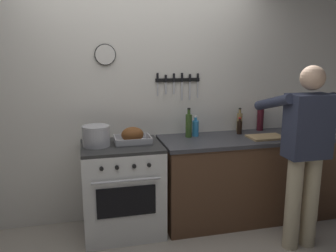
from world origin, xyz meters
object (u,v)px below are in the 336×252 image
(person_cook, at_px, (305,146))
(bottle_olive_oil, at_px, (189,125))
(bottle_soy_sauce, at_px, (239,127))
(bottle_wine_red, at_px, (260,119))
(bottle_dish_soap, at_px, (195,128))
(bottle_vinegar, at_px, (239,122))
(stock_pot, at_px, (96,136))
(roasting_pan, at_px, (133,136))
(stove, at_px, (123,189))
(cutting_board, at_px, (266,137))

(person_cook, xyz_separation_m, bottle_olive_oil, (-0.83, 0.78, 0.08))
(bottle_soy_sauce, xyz_separation_m, bottle_wine_red, (0.30, 0.11, 0.06))
(bottle_dish_soap, xyz_separation_m, bottle_vinegar, (0.53, 0.07, 0.02))
(person_cook, xyz_separation_m, stock_pot, (-1.78, 0.66, 0.04))
(roasting_pan, relative_size, bottle_olive_oil, 1.15)
(bottle_wine_red, bearing_deg, stove, -171.33)
(stock_pot, distance_m, bottle_olive_oil, 0.96)
(bottle_wine_red, bearing_deg, stock_pot, -172.61)
(person_cook, height_order, roasting_pan, person_cook)
(roasting_pan, relative_size, bottle_dish_soap, 1.64)
(person_cook, xyz_separation_m, bottle_soy_sauce, (-0.26, 0.78, 0.02))
(person_cook, distance_m, bottle_olive_oil, 1.14)
(bottle_olive_oil, relative_size, bottle_wine_red, 0.95)
(bottle_olive_oil, height_order, bottle_dish_soap, bottle_olive_oil)
(cutting_board, distance_m, bottle_olive_oil, 0.81)
(bottle_olive_oil, bearing_deg, stove, -169.66)
(stove, xyz_separation_m, bottle_wine_red, (1.60, 0.24, 0.58))
(stock_pot, xyz_separation_m, bottle_soy_sauce, (1.52, 0.13, -0.02))
(stove, bearing_deg, bottle_dish_soap, 11.16)
(bottle_soy_sauce, bearing_deg, stove, -174.09)
(stove, height_order, bottle_dish_soap, bottle_dish_soap)
(bottle_dish_soap, bearing_deg, stove, -168.84)
(person_cook, height_order, bottle_wine_red, person_cook)
(bottle_vinegar, bearing_deg, bottle_dish_soap, -172.85)
(cutting_board, xyz_separation_m, bottle_olive_oil, (-0.76, 0.23, 0.12))
(bottle_olive_oil, xyz_separation_m, bottle_soy_sauce, (0.57, 0.00, -0.05))
(bottle_dish_soap, relative_size, bottle_wine_red, 0.67)
(cutting_board, height_order, bottle_dish_soap, bottle_dish_soap)
(stove, xyz_separation_m, person_cook, (1.55, -0.65, 0.50))
(person_cook, distance_m, roasting_pan, 1.59)
(roasting_pan, bearing_deg, bottle_wine_red, 8.33)
(stock_pot, bearing_deg, bottle_dish_soap, 8.35)
(cutting_board, xyz_separation_m, bottle_wine_red, (0.11, 0.34, 0.13))
(bottle_soy_sauce, bearing_deg, stock_pot, -175.22)
(cutting_board, relative_size, bottle_vinegar, 1.34)
(stove, distance_m, roasting_pan, 0.53)
(bottle_dish_soap, xyz_separation_m, bottle_wine_red, (0.80, 0.09, 0.05))
(person_cook, xyz_separation_m, bottle_wine_red, (0.05, 0.89, 0.08))
(stock_pot, height_order, bottle_wine_red, bottle_wine_red)
(stock_pot, bearing_deg, bottle_wine_red, 7.39)
(bottle_olive_oil, relative_size, bottle_vinegar, 1.14)
(cutting_board, bearing_deg, bottle_dish_soap, 159.19)
(stock_pot, distance_m, cutting_board, 1.72)
(stock_pot, relative_size, bottle_olive_oil, 0.84)
(bottle_olive_oil, bearing_deg, bottle_dish_soap, 18.01)
(person_cook, bearing_deg, bottle_vinegar, 1.37)
(person_cook, relative_size, bottle_olive_oil, 5.42)
(stock_pot, height_order, bottle_olive_oil, bottle_olive_oil)
(cutting_board, bearing_deg, bottle_olive_oil, 163.11)
(person_cook, xyz_separation_m, roasting_pan, (-1.43, 0.68, 0.02))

